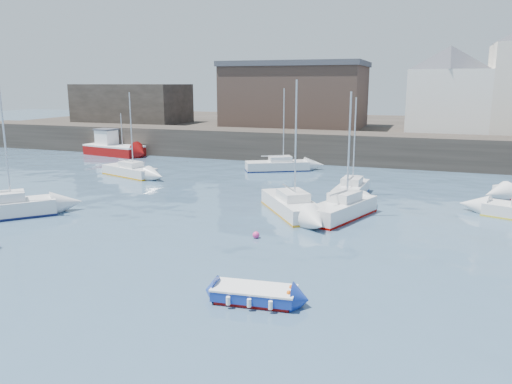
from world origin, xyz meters
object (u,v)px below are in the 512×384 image
(blue_dinghy, at_px, (254,294))
(buoy_mid, at_px, (256,238))
(sailboat_c, at_px, (342,209))
(sailboat_f, at_px, (351,190))
(sailboat_h, at_px, (278,165))
(fishing_boat, at_px, (112,147))
(sailboat_e, at_px, (130,171))
(sailboat_b, at_px, (291,205))
(buoy_far, at_px, (282,198))
(sailboat_a, at_px, (1,209))

(blue_dinghy, bearing_deg, buoy_mid, 108.98)
(sailboat_c, xyz_separation_m, sailboat_f, (-0.41, 5.98, -0.08))
(buoy_mid, bearing_deg, sailboat_h, 103.95)
(fishing_boat, bearing_deg, sailboat_c, -32.09)
(buoy_mid, bearing_deg, sailboat_e, 141.16)
(blue_dinghy, relative_size, sailboat_e, 0.45)
(sailboat_b, distance_m, buoy_far, 4.28)
(sailboat_b, relative_size, sailboat_f, 1.17)
(fishing_boat, bearing_deg, buoy_mid, -42.88)
(sailboat_b, xyz_separation_m, buoy_far, (-1.76, 3.87, -0.53))
(sailboat_c, distance_m, sailboat_f, 6.00)
(blue_dinghy, relative_size, buoy_mid, 8.69)
(sailboat_c, xyz_separation_m, sailboat_e, (-19.88, 7.68, -0.10))
(blue_dinghy, distance_m, buoy_far, 17.26)
(sailboat_a, relative_size, sailboat_c, 1.07)
(sailboat_a, distance_m, buoy_mid, 15.81)
(sailboat_b, bearing_deg, sailboat_a, -156.99)
(sailboat_f, xyz_separation_m, buoy_mid, (-3.13, -11.46, -0.49))
(sailboat_f, xyz_separation_m, sailboat_h, (-8.11, 8.59, -0.00))
(sailboat_f, bearing_deg, sailboat_a, -145.95)
(fishing_boat, bearing_deg, buoy_far, -30.65)
(sailboat_f, relative_size, buoy_mid, 18.93)
(sailboat_c, distance_m, buoy_mid, 6.55)
(fishing_boat, height_order, sailboat_e, sailboat_e)
(sailboat_e, height_order, sailboat_h, sailboat_h)
(buoy_far, bearing_deg, fishing_boat, 149.35)
(buoy_far, bearing_deg, sailboat_c, -38.50)
(fishing_boat, relative_size, sailboat_f, 1.07)
(sailboat_a, height_order, buoy_mid, sailboat_a)
(blue_dinghy, distance_m, sailboat_h, 28.46)
(sailboat_c, bearing_deg, fishing_boat, 147.91)
(sailboat_c, xyz_separation_m, buoy_far, (-4.94, 3.93, -0.57))
(sailboat_a, relative_size, sailboat_b, 0.98)
(sailboat_a, height_order, sailboat_h, sailboat_a)
(fishing_boat, distance_m, sailboat_e, 14.00)
(sailboat_f, bearing_deg, sailboat_h, 133.36)
(sailboat_e, bearing_deg, fishing_boat, 131.05)
(sailboat_e, bearing_deg, sailboat_h, 31.27)
(sailboat_e, height_order, sailboat_f, sailboat_e)
(blue_dinghy, height_order, sailboat_h, sailboat_h)
(blue_dinghy, xyz_separation_m, sailboat_h, (-7.52, 27.44, 0.16))
(sailboat_a, xyz_separation_m, buoy_far, (14.35, 10.71, -0.56))
(blue_dinghy, bearing_deg, sailboat_e, 132.58)
(sailboat_b, relative_size, sailboat_c, 1.09)
(sailboat_b, height_order, sailboat_c, sailboat_b)
(sailboat_f, bearing_deg, sailboat_c, -86.05)
(sailboat_a, relative_size, sailboat_h, 1.06)
(blue_dinghy, xyz_separation_m, fishing_boat, (-28.07, 31.10, 0.58))
(sailboat_f, bearing_deg, fishing_boat, 156.86)
(blue_dinghy, xyz_separation_m, buoy_mid, (-2.54, 7.39, -0.33))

